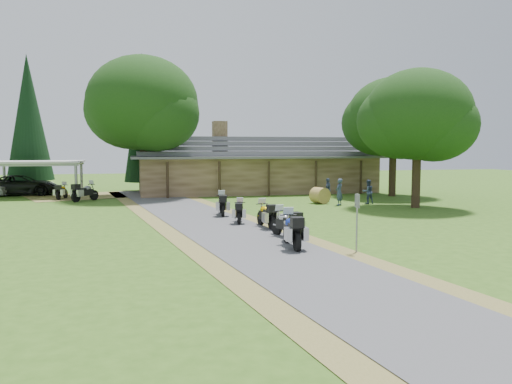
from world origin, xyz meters
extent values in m
plane|color=#345919|center=(0.00, 0.00, 0.00)|extent=(120.00, 120.00, 0.00)
plane|color=#464649|center=(-0.50, 4.00, 0.00)|extent=(51.95, 51.95, 0.00)
imported|color=black|center=(-13.38, 25.10, 1.23)|extent=(2.75, 6.44, 2.46)
imported|color=#34425F|center=(8.83, 12.09, 1.05)|extent=(0.73, 0.72, 2.11)
imported|color=#34425F|center=(11.17, 12.54, 0.97)|extent=(0.56, 0.41, 1.95)
imported|color=#34425F|center=(9.01, 14.47, 0.99)|extent=(0.66, 0.69, 1.98)
cylinder|color=olive|center=(8.00, 13.46, 0.56)|extent=(1.36, 1.30, 1.11)
cone|color=black|center=(-3.60, 26.41, 6.05)|extent=(3.35, 3.35, 12.10)
cone|color=black|center=(-13.28, 28.65, 6.00)|extent=(3.94, 3.94, 12.01)
camera|label=1|loc=(-4.64, -18.82, 3.81)|focal=35.00mm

